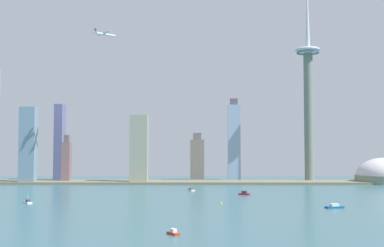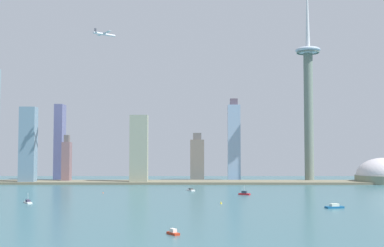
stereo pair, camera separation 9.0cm
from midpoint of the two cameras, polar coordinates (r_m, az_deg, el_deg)
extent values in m
cube|color=#6F6A54|center=(778.99, -2.43, -6.63)|extent=(675.71, 73.12, 3.39)
cylinder|color=slate|center=(831.88, 13.03, 0.87)|extent=(14.65, 14.65, 212.39)
ellipsoid|color=#A7B8CE|center=(845.92, 12.94, 8.07)|extent=(40.20, 40.20, 11.36)
torus|color=slate|center=(845.16, 12.95, 7.80)|extent=(36.44, 36.44, 2.27)
cone|color=silver|center=(861.51, 12.89, 12.46)|extent=(7.32, 7.32, 123.34)
cylinder|color=gray|center=(826.49, 20.82, -5.91)|extent=(85.43, 85.43, 12.45)
ellipsoid|color=silver|center=(826.19, 20.81, -5.48)|extent=(81.16, 81.16, 53.07)
cube|color=gray|center=(767.75, -6.02, -2.92)|extent=(26.85, 17.89, 103.64)
cube|color=slate|center=(864.71, 0.58, -4.12)|extent=(23.57, 19.00, 68.83)
cube|color=#625F5E|center=(865.00, 0.58, -1.46)|extent=(14.14, 11.40, 11.51)
cube|color=#7B5C61|center=(817.10, -13.97, -4.28)|extent=(12.64, 16.80, 63.22)
cube|color=#615958|center=(817.19, -13.94, -1.66)|extent=(7.59, 10.08, 11.32)
cube|color=#68889E|center=(800.10, -18.02, -2.36)|extent=(23.67, 17.88, 115.81)
cube|color=slate|center=(888.67, -14.71, -2.06)|extent=(14.09, 26.91, 128.73)
cube|color=#89A5C6|center=(857.54, 4.76, -2.15)|extent=(20.97, 15.74, 127.67)
cube|color=#5C4D5E|center=(861.57, 4.74, 2.45)|extent=(12.58, 9.45, 10.69)
cube|color=white|center=(628.42, -0.13, -7.54)|extent=(10.59, 15.91, 1.59)
cube|color=#323736|center=(628.31, -0.13, -7.39)|extent=(5.82, 7.51, 1.54)
cube|color=red|center=(573.98, 5.93, -7.93)|extent=(13.58, 10.10, 1.66)
cube|color=#283D4C|center=(573.80, 5.93, -7.71)|extent=(6.55, 5.58, 2.72)
cylinder|color=silver|center=(573.49, 5.93, -7.30)|extent=(0.24, 0.24, 5.55)
cube|color=#135285|center=(455.34, 15.78, -9.08)|extent=(16.75, 9.92, 1.56)
cube|color=silver|center=(455.15, 15.78, -8.83)|extent=(7.78, 5.88, 2.28)
cube|color=white|center=(503.24, -18.04, -8.47)|extent=(12.40, 16.59, 1.41)
cube|color=#332F47|center=(503.09, -18.03, -8.28)|extent=(6.42, 7.89, 1.95)
cylinder|color=silver|center=(502.73, -18.02, -7.82)|extent=(0.24, 0.24, 6.23)
cube|color=#B92F18|center=(301.49, -2.13, -12.30)|extent=(8.31, 10.19, 1.33)
cube|color=silver|center=(301.22, -2.13, -11.97)|extent=(4.46, 4.99, 2.16)
cone|color=yellow|center=(474.80, 3.29, -8.89)|extent=(1.85, 1.85, 2.37)
cone|color=#E54C19|center=(602.13, -10.01, -7.68)|extent=(1.35, 1.35, 1.59)
cylinder|color=silver|center=(744.74, -9.89, 9.90)|extent=(28.12, 23.09, 3.17)
sphere|color=silver|center=(752.45, -8.76, 9.75)|extent=(3.17, 3.17, 3.17)
cube|color=silver|center=(745.06, -9.89, 10.00)|extent=(26.18, 31.64, 0.50)
cube|color=silver|center=(738.60, -10.86, 10.05)|extent=(10.32, 11.99, 0.40)
cube|color=#2D333D|center=(739.43, -10.86, 10.33)|extent=(2.62, 2.22, 5.00)
camera|label=1|loc=(0.05, -90.00, 0.00)|focal=47.25mm
camera|label=2|loc=(0.05, 90.00, 0.00)|focal=47.25mm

